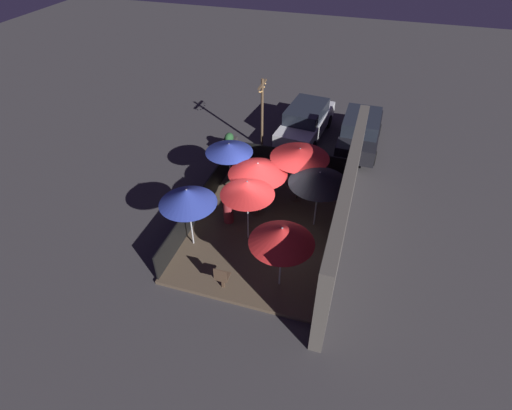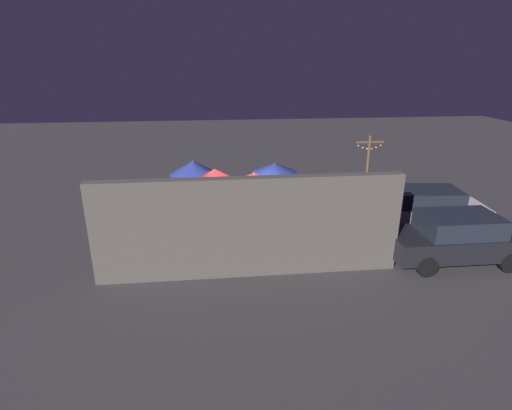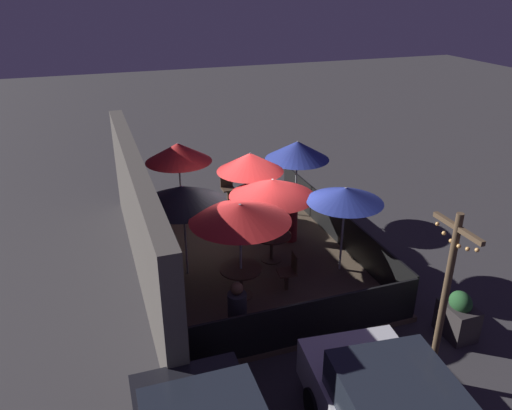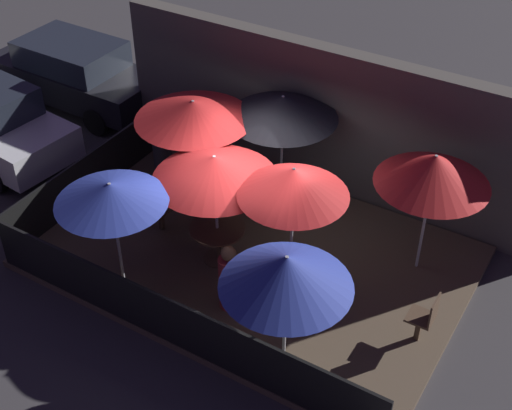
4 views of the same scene
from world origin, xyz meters
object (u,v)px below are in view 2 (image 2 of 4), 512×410
at_px(planter_box, 334,195).
at_px(parked_car_1, 457,238).
at_px(patio_umbrella_1, 254,179).
at_px(light_post, 367,171).
at_px(patio_umbrella_3, 193,167).
at_px(patron_0, 331,231).
at_px(patio_umbrella_6, 215,176).
at_px(dining_table_0, 294,226).
at_px(patio_umbrella_4, 260,196).
at_px(patio_umbrella_2, 162,194).
at_px(patio_umbrella_5, 275,168).
at_px(patio_chair_1, 291,216).
at_px(patron_1, 231,208).
at_px(dining_table_1, 254,215).
at_px(patio_chair_0, 151,221).
at_px(parked_car_0, 423,209).
at_px(patio_umbrella_0, 295,185).

height_order(planter_box, parked_car_1, parked_car_1).
height_order(patio_umbrella_1, light_post, light_post).
bearing_deg(parked_car_1, patio_umbrella_3, -28.58).
distance_m(patio_umbrella_1, patron_0, 3.30).
bearing_deg(patio_umbrella_6, dining_table_0, 157.25).
relative_size(patio_umbrella_4, light_post, 0.68).
bearing_deg(patio_umbrella_4, patio_umbrella_2, -9.29).
height_order(dining_table_0, light_post, light_post).
bearing_deg(patio_umbrella_3, patio_umbrella_5, 176.50).
relative_size(patio_umbrella_2, light_post, 0.70).
relative_size(patio_umbrella_4, planter_box, 2.25).
bearing_deg(dining_table_0, patio_umbrella_4, 35.75).
height_order(patio_umbrella_5, patio_chair_1, patio_umbrella_5).
distance_m(patio_umbrella_5, patron_1, 2.33).
bearing_deg(patio_umbrella_4, patio_chair_1, -124.85).
bearing_deg(patio_umbrella_6, patron_1, -122.41).
xyz_separation_m(patio_umbrella_4, parked_car_1, (-6.16, 0.92, -1.32)).
bearing_deg(planter_box, patio_umbrella_3, 8.60).
xyz_separation_m(dining_table_1, patio_chair_0, (3.77, 0.04, -0.05)).
xyz_separation_m(patio_chair_1, parked_car_0, (-4.99, 0.37, 0.23)).
xyz_separation_m(patio_umbrella_1, patio_umbrella_6, (1.40, 0.08, 0.18)).
distance_m(patio_umbrella_2, dining_table_0, 4.62).
bearing_deg(patio_umbrella_0, patron_1, -44.92).
bearing_deg(planter_box, patio_chair_0, 18.70).
xyz_separation_m(patio_chair_1, parked_car_1, (-4.73, 2.97, 0.23)).
bearing_deg(parked_car_0, patio_umbrella_4, 20.66).
xyz_separation_m(patio_umbrella_1, planter_box, (-3.83, -2.53, -1.63)).
bearing_deg(patio_umbrella_1, patio_umbrella_5, -124.37).
distance_m(dining_table_0, dining_table_1, 1.74).
bearing_deg(dining_table_1, patio_umbrella_1, 0.00).
relative_size(patio_umbrella_4, dining_table_1, 2.34).
bearing_deg(patron_0, patio_chair_0, -67.52).
bearing_deg(patron_1, patio_umbrella_6, 28.03).
bearing_deg(patio_chair_0, patio_umbrella_4, -30.06).
bearing_deg(patio_umbrella_4, patio_chair_0, -29.45).
bearing_deg(planter_box, patio_chair_1, 46.93).
relative_size(patio_umbrella_0, dining_table_1, 2.31).
bearing_deg(patron_0, patio_umbrella_6, -75.14).
xyz_separation_m(patio_umbrella_5, patron_1, (1.78, 0.56, -1.40)).
bearing_deg(patio_umbrella_0, dining_table_0, 0.00).
distance_m(patio_umbrella_1, patio_chair_0, 4.04).
xyz_separation_m(patio_umbrella_3, patron_1, (-1.43, 0.76, -1.46)).
distance_m(patron_1, planter_box, 4.93).
bearing_deg(patio_umbrella_1, patron_1, -46.85).
bearing_deg(patio_umbrella_6, patio_umbrella_5, -147.70).
bearing_deg(parked_car_1, parked_car_0, -94.91).
height_order(patio_umbrella_0, patio_umbrella_4, patio_umbrella_4).
bearing_deg(parked_car_1, dining_table_0, -20.29).
distance_m(patio_umbrella_0, planter_box, 4.85).
xyz_separation_m(patio_umbrella_1, parked_car_1, (-6.11, 3.06, -1.23)).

